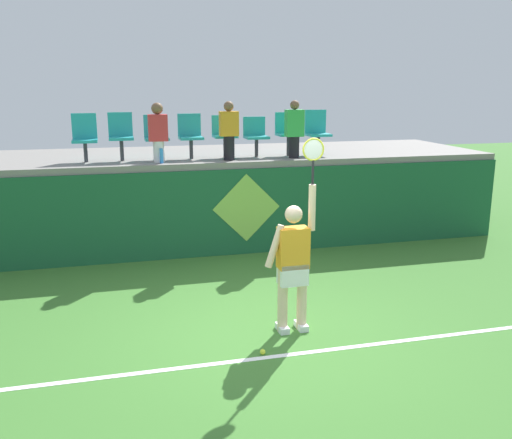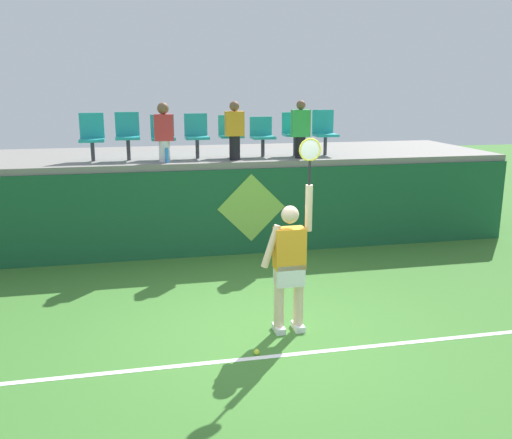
{
  "view_description": "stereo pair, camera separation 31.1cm",
  "coord_description": "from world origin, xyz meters",
  "px_view_note": "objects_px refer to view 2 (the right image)",
  "views": [
    {
      "loc": [
        -1.76,
        -6.3,
        3.09
      ],
      "look_at": [
        0.17,
        1.24,
        1.2
      ],
      "focal_mm": 39.06,
      "sensor_mm": 36.0,
      "label": 1
    },
    {
      "loc": [
        -1.46,
        -6.37,
        3.09
      ],
      "look_at": [
        0.17,
        1.24,
        1.2
      ],
      "focal_mm": 39.06,
      "sensor_mm": 36.0,
      "label": 2
    }
  ],
  "objects_px": {
    "stadium_chair_4": "(231,133)",
    "spectator_1": "(301,129)",
    "tennis_ball": "(257,352)",
    "water_bottle": "(167,155)",
    "spectator_2": "(164,131)",
    "stadium_chair_0": "(92,135)",
    "stadium_chair_3": "(197,133)",
    "stadium_chair_6": "(294,131)",
    "tennis_player": "(290,262)",
    "spectator_0": "(235,130)",
    "stadium_chair_5": "(262,134)",
    "stadium_chair_1": "(128,133)",
    "stadium_chair_2": "(163,134)",
    "stadium_chair_7": "(324,130)"
  },
  "relations": [
    {
      "from": "tennis_ball",
      "to": "stadium_chair_4",
      "type": "distance_m",
      "value": 5.31
    },
    {
      "from": "stadium_chair_4",
      "to": "spectator_1",
      "type": "height_order",
      "value": "spectator_1"
    },
    {
      "from": "stadium_chair_3",
      "to": "spectator_0",
      "type": "xyz_separation_m",
      "value": [
        0.66,
        -0.46,
        0.09
      ]
    },
    {
      "from": "stadium_chair_0",
      "to": "stadium_chair_2",
      "type": "bearing_deg",
      "value": -0.23
    },
    {
      "from": "tennis_player",
      "to": "water_bottle",
      "type": "height_order",
      "value": "tennis_player"
    },
    {
      "from": "tennis_ball",
      "to": "water_bottle",
      "type": "xyz_separation_m",
      "value": [
        -0.74,
        4.25,
        1.82
      ]
    },
    {
      "from": "stadium_chair_4",
      "to": "stadium_chair_7",
      "type": "height_order",
      "value": "stadium_chair_7"
    },
    {
      "from": "water_bottle",
      "to": "spectator_2",
      "type": "xyz_separation_m",
      "value": [
        -0.03,
        0.16,
        0.42
      ]
    },
    {
      "from": "stadium_chair_3",
      "to": "spectator_0",
      "type": "bearing_deg",
      "value": -34.9
    },
    {
      "from": "stadium_chair_3",
      "to": "stadium_chair_0",
      "type": "bearing_deg",
      "value": 179.87
    },
    {
      "from": "tennis_ball",
      "to": "stadium_chair_3",
      "type": "relative_size",
      "value": 0.08
    },
    {
      "from": "tennis_player",
      "to": "spectator_1",
      "type": "distance_m",
      "value": 4.25
    },
    {
      "from": "spectator_0",
      "to": "stadium_chair_7",
      "type": "bearing_deg",
      "value": 13.64
    },
    {
      "from": "stadium_chair_1",
      "to": "stadium_chair_6",
      "type": "xyz_separation_m",
      "value": [
        3.21,
        -0.0,
        -0.01
      ]
    },
    {
      "from": "tennis_player",
      "to": "stadium_chair_6",
      "type": "height_order",
      "value": "stadium_chair_6"
    },
    {
      "from": "tennis_player",
      "to": "water_bottle",
      "type": "bearing_deg",
      "value": 109.23
    },
    {
      "from": "spectator_1",
      "to": "stadium_chair_0",
      "type": "bearing_deg",
      "value": 173.48
    },
    {
      "from": "tennis_player",
      "to": "spectator_0",
      "type": "height_order",
      "value": "spectator_0"
    },
    {
      "from": "stadium_chair_5",
      "to": "spectator_1",
      "type": "distance_m",
      "value": 0.79
    },
    {
      "from": "water_bottle",
      "to": "stadium_chair_6",
      "type": "bearing_deg",
      "value": 12.88
    },
    {
      "from": "tennis_ball",
      "to": "stadium_chair_3",
      "type": "bearing_deg",
      "value": 91.57
    },
    {
      "from": "stadium_chair_0",
      "to": "water_bottle",
      "type": "bearing_deg",
      "value": -24.01
    },
    {
      "from": "water_bottle",
      "to": "tennis_ball",
      "type": "bearing_deg",
      "value": -80.15
    },
    {
      "from": "stadium_chair_5",
      "to": "stadium_chair_7",
      "type": "relative_size",
      "value": 0.86
    },
    {
      "from": "tennis_player",
      "to": "stadium_chair_1",
      "type": "relative_size",
      "value": 2.82
    },
    {
      "from": "tennis_player",
      "to": "stadium_chair_5",
      "type": "distance_m",
      "value": 4.47
    },
    {
      "from": "stadium_chair_7",
      "to": "spectator_1",
      "type": "distance_m",
      "value": 0.77
    },
    {
      "from": "stadium_chair_6",
      "to": "spectator_2",
      "type": "height_order",
      "value": "spectator_2"
    },
    {
      "from": "stadium_chair_5",
      "to": "water_bottle",
      "type": "bearing_deg",
      "value": -162.99
    },
    {
      "from": "stadium_chair_3",
      "to": "stadium_chair_5",
      "type": "distance_m",
      "value": 1.28
    },
    {
      "from": "stadium_chair_6",
      "to": "spectator_2",
      "type": "distance_m",
      "value": 2.6
    },
    {
      "from": "water_bottle",
      "to": "spectator_1",
      "type": "height_order",
      "value": "spectator_1"
    },
    {
      "from": "stadium_chair_2",
      "to": "stadium_chair_3",
      "type": "height_order",
      "value": "stadium_chair_3"
    },
    {
      "from": "tennis_player",
      "to": "stadium_chair_5",
      "type": "height_order",
      "value": "stadium_chair_5"
    },
    {
      "from": "stadium_chair_0",
      "to": "stadium_chair_6",
      "type": "height_order",
      "value": "stadium_chair_0"
    },
    {
      "from": "stadium_chair_4",
      "to": "stadium_chair_5",
      "type": "distance_m",
      "value": 0.62
    },
    {
      "from": "stadium_chair_6",
      "to": "stadium_chair_7",
      "type": "relative_size",
      "value": 0.95
    },
    {
      "from": "stadium_chair_6",
      "to": "stadium_chair_7",
      "type": "bearing_deg",
      "value": 0.64
    },
    {
      "from": "stadium_chair_5",
      "to": "spectator_0",
      "type": "bearing_deg",
      "value": -144.1
    },
    {
      "from": "stadium_chair_0",
      "to": "spectator_2",
      "type": "bearing_deg",
      "value": -18.44
    },
    {
      "from": "stadium_chair_4",
      "to": "spectator_1",
      "type": "relative_size",
      "value": 0.73
    },
    {
      "from": "spectator_0",
      "to": "spectator_1",
      "type": "height_order",
      "value": "spectator_1"
    },
    {
      "from": "spectator_1",
      "to": "spectator_2",
      "type": "distance_m",
      "value": 2.57
    },
    {
      "from": "stadium_chair_0",
      "to": "stadium_chair_5",
      "type": "relative_size",
      "value": 1.14
    },
    {
      "from": "stadium_chair_1",
      "to": "stadium_chair_2",
      "type": "xyz_separation_m",
      "value": [
        0.64,
        -0.0,
        -0.03
      ]
    },
    {
      "from": "spectator_1",
      "to": "tennis_player",
      "type": "bearing_deg",
      "value": -108.07
    },
    {
      "from": "water_bottle",
      "to": "spectator_0",
      "type": "xyz_separation_m",
      "value": [
        1.26,
        0.13,
        0.43
      ]
    },
    {
      "from": "spectator_1",
      "to": "spectator_2",
      "type": "xyz_separation_m",
      "value": [
        -2.57,
        0.01,
        -0.0
      ]
    },
    {
      "from": "stadium_chair_1",
      "to": "spectator_1",
      "type": "xyz_separation_m",
      "value": [
        3.21,
        -0.44,
        0.07
      ]
    },
    {
      "from": "stadium_chair_1",
      "to": "spectator_2",
      "type": "relative_size",
      "value": 0.82
    }
  ]
}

